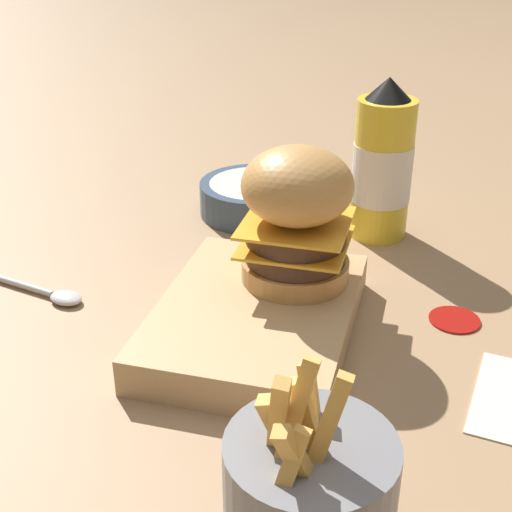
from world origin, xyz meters
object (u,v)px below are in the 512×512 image
Objects in this scene: fries_basket at (309,494)px; side_bowl at (254,197)px; ketchup_bottle at (382,166)px; serving_board at (256,318)px; spoon at (43,291)px; burger at (297,215)px.

side_bowl is at bearing 18.81° from fries_basket.
ketchup_bottle is at bearing -97.22° from side_bowl.
ketchup_bottle reaches higher than serving_board.
serving_board is 0.26m from fries_basket.
spoon is at bearing 127.11° from ketchup_bottle.
serving_board is at bearing 155.51° from burger.
fries_basket is at bearing -178.85° from ketchup_bottle.
burger reaches higher than fries_basket.
fries_basket reaches higher than spoon.
ketchup_bottle is 1.34× the size of fries_basket.
fries_basket reaches higher than side_bowl.
side_bowl is (0.28, 0.08, 0.01)m from serving_board.
side_bowl is 0.88× the size of spoon.
ketchup_bottle is 1.37× the size of side_bowl.
side_bowl is at bearing 71.59° from spoon.
side_bowl is at bearing 15.52° from serving_board.
burger is at bearing -155.23° from side_bowl.
ketchup_bottle reaches higher than spoon.
fries_basket is 0.90× the size of spoon.
burger is at bearing 21.88° from spoon.
ketchup_bottle is (0.20, -0.06, -0.02)m from burger.
burger is 0.93× the size of fries_basket.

